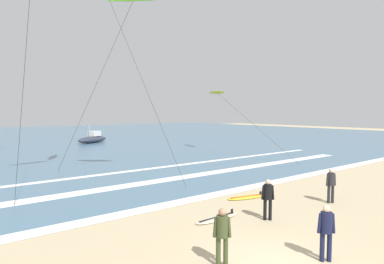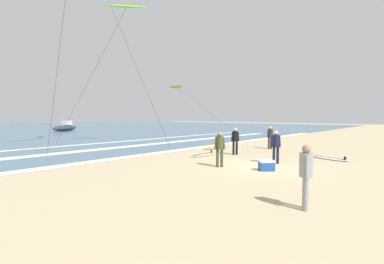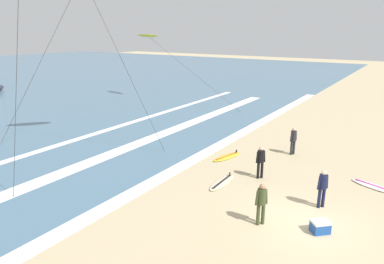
% 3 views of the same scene
% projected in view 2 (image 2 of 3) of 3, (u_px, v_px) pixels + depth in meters
% --- Properties ---
extents(ground_plane, '(160.00, 160.00, 0.00)m').
position_uv_depth(ground_plane, '(257.00, 167.00, 12.26)').
color(ground_plane, tan).
extents(wave_foam_shoreline, '(52.07, 0.83, 0.01)m').
position_uv_depth(wave_foam_shoreline, '(167.00, 152.00, 17.53)').
color(wave_foam_shoreline, white).
rests_on(wave_foam_shoreline, ocean_surface).
extents(wave_foam_mid_break, '(47.55, 1.02, 0.01)m').
position_uv_depth(wave_foam_mid_break, '(93.00, 150.00, 18.48)').
color(wave_foam_mid_break, white).
rests_on(wave_foam_mid_break, ocean_surface).
extents(wave_foam_outer_break, '(45.02, 0.59, 0.01)m').
position_uv_depth(wave_foam_outer_break, '(99.00, 143.00, 23.08)').
color(wave_foam_outer_break, white).
rests_on(wave_foam_outer_break, ocean_surface).
extents(surfer_mid_group, '(0.45, 0.39, 1.60)m').
position_uv_depth(surfer_mid_group, '(235.00, 139.00, 16.24)').
color(surfer_mid_group, black).
rests_on(surfer_mid_group, ground).
extents(surfer_left_near, '(0.50, 0.32, 1.60)m').
position_uv_depth(surfer_left_near, '(270.00, 135.00, 19.16)').
color(surfer_left_near, '#232328').
rests_on(surfer_left_near, ground).
extents(surfer_foreground_main, '(0.46, 0.38, 1.60)m').
position_uv_depth(surfer_foreground_main, '(276.00, 144.00, 13.16)').
color(surfer_foreground_main, '#141938').
rests_on(surfer_foreground_main, ground).
extents(surfer_right_near, '(0.50, 0.32, 1.60)m').
position_uv_depth(surfer_right_near, '(306.00, 171.00, 6.65)').
color(surfer_right_near, gray).
rests_on(surfer_right_near, ground).
extents(surfer_background_far, '(0.45, 0.39, 1.60)m').
position_uv_depth(surfer_background_far, '(220.00, 146.00, 12.27)').
color(surfer_background_far, '#384223').
rests_on(surfer_background_far, ground).
extents(surfboard_near_water, '(1.24, 2.18, 0.25)m').
position_uv_depth(surfboard_near_water, '(330.00, 158.00, 14.56)').
color(surfboard_near_water, silver).
rests_on(surfboard_near_water, ground).
extents(surfboard_left_pile, '(2.18, 1.08, 0.25)m').
position_uv_depth(surfboard_left_pile, '(216.00, 148.00, 19.24)').
color(surfboard_left_pile, yellow).
rests_on(surfboard_left_pile, ground).
extents(surfboard_foreground_flat, '(2.11, 0.64, 0.25)m').
position_uv_depth(surfboard_foreground_flat, '(203.00, 155.00, 15.97)').
color(surfboard_foreground_flat, beige).
rests_on(surfboard_foreground_flat, ground).
extents(kite_yellow_high_left, '(1.47, 12.43, 6.55)m').
position_uv_depth(kite_yellow_high_left, '(176.00, 87.00, 37.15)').
color(kite_yellow_high_left, yellow).
rests_on(kite_yellow_high_left, ground).
extents(kite_lime_mid_center, '(4.32, 7.91, 10.92)m').
position_uv_depth(kite_lime_mid_center, '(127.00, 7.00, 20.88)').
color(kite_lime_mid_center, '#70C628').
rests_on(kite_lime_mid_center, ground).
extents(offshore_boat, '(5.36, 4.06, 2.70)m').
position_uv_depth(offshore_boat, '(65.00, 127.00, 42.77)').
color(offshore_boat, '#2D3342').
rests_on(offshore_boat, ground).
extents(cooler_box, '(0.75, 0.75, 0.44)m').
position_uv_depth(cooler_box, '(266.00, 165.00, 11.51)').
color(cooler_box, '#1E4C9E').
rests_on(cooler_box, ground).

